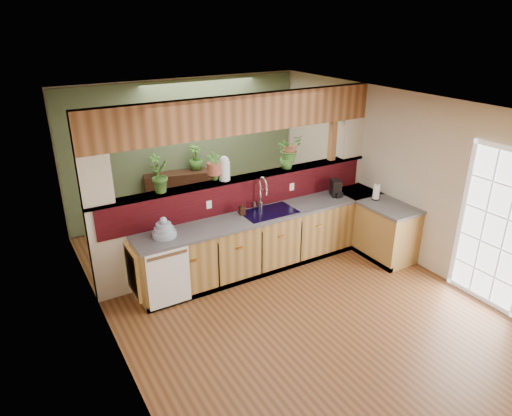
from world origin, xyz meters
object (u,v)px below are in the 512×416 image
dish_stack (164,230)px  coffee_maker (336,189)px  glass_jar (224,168)px  soap_dispenser (242,209)px  shelving_console (183,195)px  faucet (262,192)px  paper_towel (376,192)px

dish_stack → coffee_maker: dish_stack is taller
dish_stack → glass_jar: (1.09, 0.36, 0.59)m
soap_dispenser → dish_stack: bearing=-175.1°
soap_dispenser → glass_jar: size_ratio=0.51×
soap_dispenser → shelving_console: soap_dispenser is taller
coffee_maker → faucet: bearing=-162.7°
faucet → shelving_console: bearing=101.9°
paper_towel → glass_jar: glass_jar is taller
paper_towel → glass_jar: 2.48m
soap_dispenser → shelving_console: bearing=92.6°
dish_stack → soap_dispenser: dish_stack is taller
dish_stack → shelving_console: dish_stack is taller
soap_dispenser → coffee_maker: 1.68m
soap_dispenser → shelving_console: 2.21m
coffee_maker → glass_jar: 1.94m
soap_dispenser → paper_towel: size_ratio=0.70×
coffee_maker → shelving_console: size_ratio=0.20×
faucet → paper_towel: bearing=-18.2°
dish_stack → coffee_maker: (2.92, -0.00, 0.04)m
coffee_maker → dish_stack: bearing=-156.9°
shelving_console → faucet: bearing=-64.7°
glass_jar → shelving_console: glass_jar is taller
faucet → coffee_maker: (1.33, -0.13, -0.16)m
faucet → dish_stack: faucet is taller
soap_dispenser → glass_jar: 0.65m
faucet → soap_dispenser: bearing=-175.5°
glass_jar → shelving_console: bearing=88.4°
soap_dispenser → coffee_maker: (1.68, -0.11, 0.03)m
soap_dispenser → coffee_maker: bearing=-3.7°
glass_jar → shelving_console: size_ratio=0.27×
soap_dispenser → shelving_console: (-0.10, 2.15, -0.49)m
dish_stack → glass_jar: bearing=18.2°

